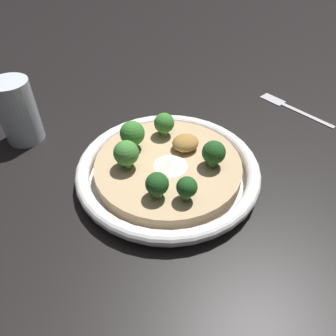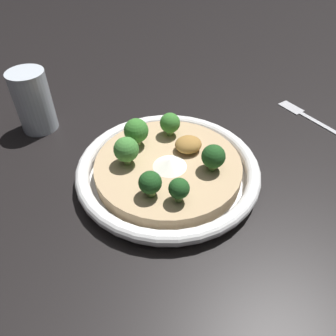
{
  "view_description": "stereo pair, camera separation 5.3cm",
  "coord_description": "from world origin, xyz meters",
  "views": [
    {
      "loc": [
        -0.16,
        -0.36,
        0.38
      ],
      "look_at": [
        0.0,
        0.0,
        0.02
      ],
      "focal_mm": 35.0,
      "sensor_mm": 36.0,
      "label": 1
    },
    {
      "loc": [
        -0.11,
        -0.38,
        0.38
      ],
      "look_at": [
        0.0,
        0.0,
        0.02
      ],
      "focal_mm": 35.0,
      "sensor_mm": 36.0,
      "label": 2
    }
  ],
  "objects": [
    {
      "name": "drinking_glass",
      "position": [
        -0.2,
        0.21,
        0.06
      ],
      "size": [
        0.07,
        0.07,
        0.12
      ],
      "color": "silver",
      "rests_on": "ground_plane"
    },
    {
      "name": "broccoli_front_left",
      "position": [
        -0.01,
        -0.08,
        0.06
      ],
      "size": [
        0.03,
        0.03,
        0.04
      ],
      "color": "#668E47",
      "rests_on": "risotto_bowl"
    },
    {
      "name": "broccoli_right",
      "position": [
        0.06,
        -0.03,
        0.06
      ],
      "size": [
        0.04,
        0.04,
        0.04
      ],
      "color": "#759E4C",
      "rests_on": "risotto_bowl"
    },
    {
      "name": "broccoli_left",
      "position": [
        -0.06,
        0.02,
        0.06
      ],
      "size": [
        0.04,
        0.04,
        0.05
      ],
      "color": "#84A856",
      "rests_on": "risotto_bowl"
    },
    {
      "name": "broccoli_back_left",
      "position": [
        -0.04,
        0.06,
        0.06
      ],
      "size": [
        0.04,
        0.04,
        0.05
      ],
      "color": "#84A856",
      "rests_on": "risotto_bowl"
    },
    {
      "name": "broccoli_front",
      "position": [
        -0.04,
        -0.06,
        0.06
      ],
      "size": [
        0.03,
        0.03,
        0.04
      ],
      "color": "#759E4C",
      "rests_on": "risotto_bowl"
    },
    {
      "name": "fork_utensil",
      "position": [
        0.33,
        0.09,
        0.0
      ],
      "size": [
        0.07,
        0.17,
        0.0
      ],
      "rotation": [
        0.0,
        0.0,
        1.88
      ],
      "color": "#B7B7BC",
      "rests_on": "ground_plane"
    },
    {
      "name": "broccoli_back",
      "position": [
        0.02,
        0.07,
        0.06
      ],
      "size": [
        0.03,
        0.03,
        0.04
      ],
      "color": "#759E4C",
      "rests_on": "risotto_bowl"
    },
    {
      "name": "cheese_sprinkle",
      "position": [
        -0.0,
        -0.01,
        0.04
      ],
      "size": [
        0.05,
        0.05,
        0.01
      ],
      "color": "white",
      "rests_on": "risotto_bowl"
    },
    {
      "name": "ground_plane",
      "position": [
        0.0,
        0.0,
        0.0
      ],
      "size": [
        6.0,
        6.0,
        0.0
      ],
      "primitive_type": "plane",
      "color": "black"
    },
    {
      "name": "crispy_onion_garnish",
      "position": [
        0.04,
        0.02,
        0.05
      ],
      "size": [
        0.04,
        0.04,
        0.02
      ],
      "color": "#A37538",
      "rests_on": "risotto_bowl"
    },
    {
      "name": "risotto_bowl",
      "position": [
        0.0,
        0.0,
        0.02
      ],
      "size": [
        0.3,
        0.3,
        0.03
      ],
      "color": "white",
      "rests_on": "ground_plane"
    }
  ]
}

